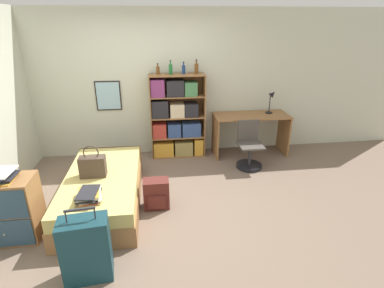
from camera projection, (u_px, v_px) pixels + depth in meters
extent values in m
plane|color=#756051|center=(153.00, 199.00, 4.29)|extent=(14.00, 14.00, 0.00)
cube|color=beige|center=(149.00, 85.00, 5.40)|extent=(10.00, 0.06, 2.60)
cube|color=black|center=(108.00, 96.00, 5.34)|extent=(0.44, 0.02, 0.53)
cube|color=#99C1D6|center=(108.00, 96.00, 5.33)|extent=(0.40, 0.01, 0.49)
cube|color=olive|center=(104.00, 194.00, 4.16)|extent=(0.98, 1.95, 0.27)
cube|color=tan|center=(102.00, 180.00, 4.07)|extent=(0.95, 1.92, 0.18)
cube|color=olive|center=(112.00, 160.00, 5.00)|extent=(0.98, 0.04, 0.45)
cube|color=#47382D|center=(93.00, 166.00, 3.96)|extent=(0.34, 0.17, 0.28)
torus|color=#47382D|center=(91.00, 153.00, 3.88)|extent=(0.20, 0.02, 0.20)
cube|color=#99894C|center=(89.00, 199.00, 3.48)|extent=(0.29, 0.34, 0.01)
cube|color=#B2382D|center=(89.00, 198.00, 3.47)|extent=(0.24, 0.32, 0.01)
cube|color=beige|center=(90.00, 197.00, 3.47)|extent=(0.29, 0.32, 0.01)
cube|color=#232328|center=(89.00, 196.00, 3.46)|extent=(0.25, 0.30, 0.01)
cube|color=#232328|center=(89.00, 195.00, 3.45)|extent=(0.25, 0.35, 0.01)
cube|color=silver|center=(89.00, 194.00, 3.45)|extent=(0.27, 0.32, 0.02)
cube|color=gold|center=(89.00, 192.00, 3.45)|extent=(0.28, 0.34, 0.01)
cube|color=#232328|center=(88.00, 192.00, 3.42)|extent=(0.24, 0.36, 0.02)
cube|color=#143842|center=(86.00, 249.00, 2.87)|extent=(0.48, 0.30, 0.67)
cylinder|color=#2D2D33|center=(66.00, 217.00, 2.70)|extent=(0.01, 0.01, 0.12)
cylinder|color=#2D2D33|center=(95.00, 213.00, 2.75)|extent=(0.01, 0.01, 0.12)
cube|color=#2D2D33|center=(79.00, 210.00, 2.70)|extent=(0.27, 0.05, 0.02)
cube|color=olive|center=(9.00, 209.00, 3.41)|extent=(0.64, 0.40, 0.77)
cube|color=#284256|center=(5.00, 234.00, 3.29)|extent=(0.60, 0.01, 0.34)
sphere|color=#B2A893|center=(4.00, 235.00, 3.27)|extent=(0.02, 0.02, 0.02)
cube|color=gold|center=(0.00, 179.00, 3.25)|extent=(0.29, 0.33, 0.01)
cube|color=#232328|center=(2.00, 178.00, 3.26)|extent=(0.21, 0.30, 0.02)
cube|color=#232328|center=(2.00, 176.00, 3.25)|extent=(0.30, 0.27, 0.01)
cube|color=silver|center=(0.00, 172.00, 3.22)|extent=(0.26, 0.34, 0.01)
cube|color=olive|center=(151.00, 117.00, 5.40)|extent=(0.02, 0.35, 1.52)
cube|color=olive|center=(204.00, 115.00, 5.51)|extent=(0.02, 0.35, 1.52)
cube|color=olive|center=(177.00, 114.00, 5.61)|extent=(0.98, 0.01, 1.52)
cube|color=olive|center=(178.00, 154.00, 5.74)|extent=(0.94, 0.35, 0.02)
cube|color=olive|center=(178.00, 136.00, 5.60)|extent=(0.94, 0.35, 0.02)
cube|color=olive|center=(178.00, 116.00, 5.45)|extent=(0.94, 0.35, 0.02)
cube|color=olive|center=(177.00, 96.00, 5.31)|extent=(0.94, 0.35, 0.02)
cube|color=olive|center=(177.00, 75.00, 5.17)|extent=(0.94, 0.35, 0.02)
cube|color=gold|center=(164.00, 148.00, 5.64)|extent=(0.36, 0.26, 0.26)
cube|color=#99894C|center=(183.00, 147.00, 5.68)|extent=(0.33, 0.26, 0.26)
cube|color=gold|center=(198.00, 145.00, 5.70)|extent=(0.16, 0.26, 0.31)
cube|color=#B2382D|center=(159.00, 130.00, 5.49)|extent=(0.24, 0.26, 0.26)
cube|color=#334C84|center=(174.00, 129.00, 5.52)|extent=(0.24, 0.26, 0.25)
cube|color=#334C84|center=(191.00, 129.00, 5.56)|extent=(0.33, 0.26, 0.25)
cube|color=#232328|center=(160.00, 109.00, 5.34)|extent=(0.29, 0.26, 0.31)
cube|color=beige|center=(177.00, 110.00, 5.39)|extent=(0.25, 0.26, 0.24)
cube|color=#232328|center=(191.00, 109.00, 5.42)|extent=(0.24, 0.26, 0.24)
cube|color=#7A336B|center=(157.00, 88.00, 5.19)|extent=(0.24, 0.26, 0.30)
cube|color=#232328|center=(175.00, 88.00, 5.23)|extent=(0.30, 0.26, 0.28)
cube|color=#427A4C|center=(190.00, 88.00, 5.27)|extent=(0.22, 0.26, 0.24)
cylinder|color=brown|center=(158.00, 70.00, 5.14)|extent=(0.06, 0.06, 0.13)
cylinder|color=brown|center=(158.00, 65.00, 5.10)|extent=(0.02, 0.02, 0.04)
cylinder|color=#232328|center=(158.00, 64.00, 5.09)|extent=(0.03, 0.03, 0.02)
cylinder|color=#1E6B2D|center=(171.00, 69.00, 5.13)|extent=(0.06, 0.06, 0.17)
cylinder|color=#1E6B2D|center=(170.00, 63.00, 5.08)|extent=(0.02, 0.02, 0.05)
cylinder|color=#232328|center=(170.00, 61.00, 5.07)|extent=(0.03, 0.03, 0.02)
cylinder|color=navy|center=(184.00, 70.00, 5.17)|extent=(0.06, 0.06, 0.15)
cylinder|color=navy|center=(184.00, 64.00, 5.13)|extent=(0.02, 0.02, 0.05)
cylinder|color=#232328|center=(184.00, 62.00, 5.12)|extent=(0.03, 0.03, 0.02)
cylinder|color=brown|center=(196.00, 69.00, 5.21)|extent=(0.07, 0.07, 0.17)
cylinder|color=brown|center=(196.00, 62.00, 5.16)|extent=(0.03, 0.03, 0.05)
cylinder|color=#232328|center=(196.00, 60.00, 5.15)|extent=(0.03, 0.03, 0.02)
cube|color=olive|center=(251.00, 115.00, 5.50)|extent=(1.37, 0.58, 0.02)
cube|color=olive|center=(215.00, 137.00, 5.57)|extent=(0.03, 0.54, 0.75)
cube|color=olive|center=(284.00, 133.00, 5.73)|extent=(0.03, 0.54, 0.75)
cylinder|color=black|center=(269.00, 113.00, 5.61)|extent=(0.13, 0.13, 0.02)
cylinder|color=black|center=(270.00, 104.00, 5.54)|extent=(0.02, 0.02, 0.32)
cone|color=black|center=(273.00, 94.00, 5.47)|extent=(0.15, 0.11, 0.15)
cylinder|color=black|center=(249.00, 166.00, 5.22)|extent=(0.44, 0.44, 0.06)
cylinder|color=#333338|center=(250.00, 157.00, 5.16)|extent=(0.05, 0.05, 0.40)
cube|color=#47423D|center=(251.00, 145.00, 5.07)|extent=(0.40, 0.40, 0.03)
cube|color=#47423D|center=(248.00, 130.00, 5.17)|extent=(0.36, 0.04, 0.38)
cube|color=#56231E|center=(156.00, 194.00, 4.05)|extent=(0.34, 0.22, 0.41)
cube|color=#56231E|center=(157.00, 202.00, 3.96)|extent=(0.24, 0.03, 0.19)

